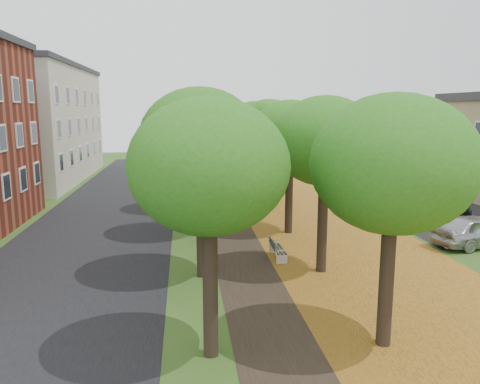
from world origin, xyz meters
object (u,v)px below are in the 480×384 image
object	(u,v)px
car_red	(419,207)
car_grey	(435,206)
car_silver	(478,230)
car_white	(377,188)
bench	(277,249)

from	to	relation	value
car_red	car_grey	xyz separation A→B (m)	(1.27, 0.52, -0.09)
car_silver	car_white	world-z (taller)	car_silver
car_silver	car_white	size ratio (longest dim) A/B	0.97
car_grey	car_white	distance (m)	6.67
car_grey	bench	bearing A→B (deg)	130.23
bench	car_silver	xyz separation A→B (m)	(9.86, 0.68, 0.35)
car_silver	car_white	bearing A→B (deg)	-13.31
car_red	car_white	world-z (taller)	car_red
car_white	car_silver	bearing A→B (deg)	155.67
car_silver	bench	bearing A→B (deg)	82.36
car_silver	car_grey	bearing A→B (deg)	-23.27
bench	car_red	size ratio (longest dim) A/B	0.39
car_red	car_grey	bearing A→B (deg)	-87.58
car_red	car_white	distance (m)	7.14
bench	car_silver	size ratio (longest dim) A/B	0.38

